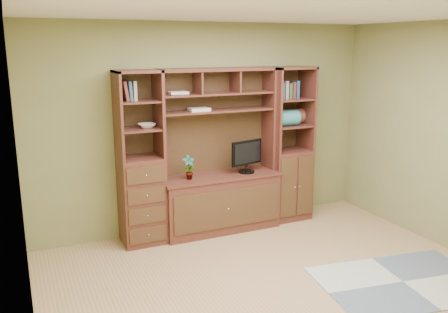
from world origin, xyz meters
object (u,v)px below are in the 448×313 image
center_hutch (220,152)px  monitor (247,151)px  left_tower (140,159)px  right_tower (289,144)px

center_hutch → monitor: center_hutch is taller
left_tower → right_tower: same height
center_hutch → left_tower: (-1.00, 0.04, 0.00)m
center_hutch → left_tower: size_ratio=1.00×
left_tower → right_tower: (2.02, 0.00, 0.00)m
center_hutch → monitor: bearing=-5.6°
center_hutch → left_tower: 1.00m
center_hutch → right_tower: 1.03m
right_tower → monitor: right_tower is taller
center_hutch → monitor: (0.36, -0.03, -0.01)m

